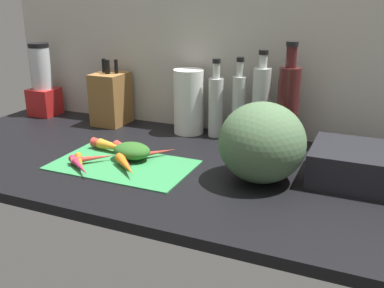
% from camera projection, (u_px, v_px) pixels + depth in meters
% --- Properties ---
extents(ground_plane, '(1.70, 0.80, 0.03)m').
position_uv_depth(ground_plane, '(157.00, 162.00, 1.42)').
color(ground_plane, black).
extents(wall_back, '(1.70, 0.03, 0.60)m').
position_uv_depth(wall_back, '(202.00, 51.00, 1.65)').
color(wall_back, '#BCB7AD').
rests_on(wall_back, ground_plane).
extents(cutting_board, '(0.43, 0.26, 0.01)m').
position_uv_depth(cutting_board, '(123.00, 164.00, 1.36)').
color(cutting_board, '#338C4C').
rests_on(cutting_board, ground_plane).
extents(carrot_0, '(0.13, 0.11, 0.02)m').
position_uv_depth(carrot_0, '(79.00, 166.00, 1.30)').
color(carrot_0, '#B2264C').
rests_on(carrot_0, cutting_board).
extents(carrot_1, '(0.15, 0.05, 0.03)m').
position_uv_depth(carrot_1, '(110.00, 145.00, 1.46)').
color(carrot_1, red).
rests_on(carrot_1, cutting_board).
extents(carrot_2, '(0.13, 0.12, 0.03)m').
position_uv_depth(carrot_2, '(126.00, 165.00, 1.30)').
color(carrot_2, orange).
rests_on(carrot_2, cutting_board).
extents(carrot_3, '(0.11, 0.11, 0.02)m').
position_uv_depth(carrot_3, '(80.00, 163.00, 1.33)').
color(carrot_3, orange).
rests_on(carrot_3, cutting_board).
extents(carrot_4, '(0.17, 0.06, 0.03)m').
position_uv_depth(carrot_4, '(118.00, 148.00, 1.44)').
color(carrot_4, orange).
rests_on(carrot_4, cutting_board).
extents(carrot_5, '(0.12, 0.11, 0.02)m').
position_uv_depth(carrot_5, '(93.00, 158.00, 1.37)').
color(carrot_5, red).
rests_on(carrot_5, cutting_board).
extents(carrot_6, '(0.12, 0.14, 0.02)m').
position_uv_depth(carrot_6, '(153.00, 153.00, 1.41)').
color(carrot_6, red).
rests_on(carrot_6, cutting_board).
extents(carrot_7, '(0.11, 0.06, 0.04)m').
position_uv_depth(carrot_7, '(127.00, 149.00, 1.43)').
color(carrot_7, red).
rests_on(carrot_7, cutting_board).
extents(carrot_8, '(0.09, 0.08, 0.02)m').
position_uv_depth(carrot_8, '(126.00, 162.00, 1.33)').
color(carrot_8, '#B2264C').
rests_on(carrot_8, cutting_board).
extents(carrot_greens_pile, '(0.12, 0.09, 0.05)m').
position_uv_depth(carrot_greens_pile, '(132.00, 151.00, 1.39)').
color(carrot_greens_pile, '#2D6023').
rests_on(carrot_greens_pile, cutting_board).
extents(winter_squash, '(0.24, 0.24, 0.23)m').
position_uv_depth(winter_squash, '(262.00, 143.00, 1.22)').
color(winter_squash, '#4C6B47').
rests_on(winter_squash, ground_plane).
extents(knife_block, '(0.12, 0.14, 0.26)m').
position_uv_depth(knife_block, '(111.00, 98.00, 1.76)').
color(knife_block, olive).
rests_on(knife_block, ground_plane).
extents(blender_appliance, '(0.11, 0.11, 0.31)m').
position_uv_depth(blender_appliance, '(43.00, 85.00, 1.88)').
color(blender_appliance, red).
rests_on(blender_appliance, ground_plane).
extents(paper_towel_roll, '(0.11, 0.11, 0.24)m').
position_uv_depth(paper_towel_roll, '(189.00, 102.00, 1.64)').
color(paper_towel_roll, white).
rests_on(paper_towel_roll, ground_plane).
extents(bottle_0, '(0.06, 0.06, 0.29)m').
position_uv_depth(bottle_0, '(216.00, 105.00, 1.60)').
color(bottle_0, silver).
rests_on(bottle_0, ground_plane).
extents(bottle_1, '(0.05, 0.05, 0.30)m').
position_uv_depth(bottle_1, '(239.00, 105.00, 1.58)').
color(bottle_1, silver).
rests_on(bottle_1, ground_plane).
extents(bottle_2, '(0.06, 0.06, 0.33)m').
position_uv_depth(bottle_2, '(261.00, 103.00, 1.54)').
color(bottle_2, silver).
rests_on(bottle_2, ground_plane).
extents(bottle_3, '(0.07, 0.07, 0.36)m').
position_uv_depth(bottle_3, '(288.00, 104.00, 1.48)').
color(bottle_3, '#471919').
rests_on(bottle_3, ground_plane).
extents(dish_rack, '(0.29, 0.24, 0.10)m').
position_uv_depth(dish_rack, '(365.00, 166.00, 1.23)').
color(dish_rack, black).
rests_on(dish_rack, ground_plane).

